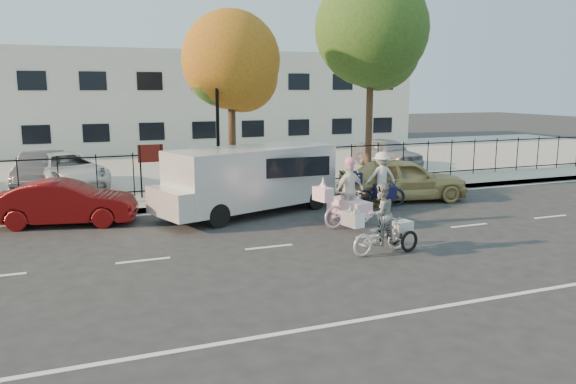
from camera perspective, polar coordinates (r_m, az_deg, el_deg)
name	(u,v)px	position (r m, az deg, el deg)	size (l,w,h in m)	color
ground	(269,247)	(13.77, -1.94, -5.63)	(120.00, 120.00, 0.00)	#333334
road_markings	(269,247)	(13.77, -1.94, -5.61)	(60.00, 9.52, 0.01)	silver
curb	(218,205)	(18.46, -7.15, -1.29)	(60.00, 0.10, 0.15)	#A8A399
sidewalk	(210,199)	(19.46, -7.91, -0.70)	(60.00, 2.20, 0.15)	#A8A399
parking_lot	(167,166)	(28.08, -12.15, 2.61)	(60.00, 15.60, 0.15)	#A8A399
iron_fence	(202,171)	(20.37, -8.69, 2.14)	(58.00, 0.06, 1.50)	black
building	(140,101)	(37.75, -14.81, 8.93)	(34.00, 10.00, 6.00)	silver
lamppost	(217,109)	(19.90, -7.19, 8.38)	(0.36, 0.36, 4.33)	black
street_sign	(151,160)	(19.60, -13.76, 3.16)	(0.85, 0.06, 1.80)	black
zebra_trike	(380,226)	(13.31, 9.38, -3.46)	(1.96, 1.00, 1.67)	silver
unicorn_bike	(348,201)	(15.69, 6.14, -0.94)	(1.99, 1.42, 1.97)	#FFC2E1
bull_bike	(380,185)	(18.49, 9.34, 0.70)	(1.97, 1.36, 1.80)	#0F1733
white_van	(249,177)	(17.26, -3.97, 1.51)	(6.21, 3.55, 2.04)	silver
red_sedan	(66,203)	(17.04, -21.67, -1.03)	(1.34, 3.86, 1.27)	#600B0B
gold_sedan	(403,179)	(19.66, 11.56, 1.28)	(1.75, 4.36, 1.48)	tan
lot_car_b	(67,170)	(22.48, -21.54, 2.06)	(2.18, 4.72, 1.31)	silver
lot_car_c	(41,170)	(23.02, -23.78, 2.10)	(1.40, 4.01, 1.32)	#45464C
lot_car_d	(386,152)	(27.09, 9.97, 4.01)	(1.60, 3.98, 1.35)	#979A9E
tree_mid	(234,65)	(21.33, -5.50, 12.73)	(3.65, 3.64, 6.67)	#442D1D
tree_east	(374,35)	(23.97, 8.70, 15.47)	(4.63, 4.63, 8.48)	#442D1D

